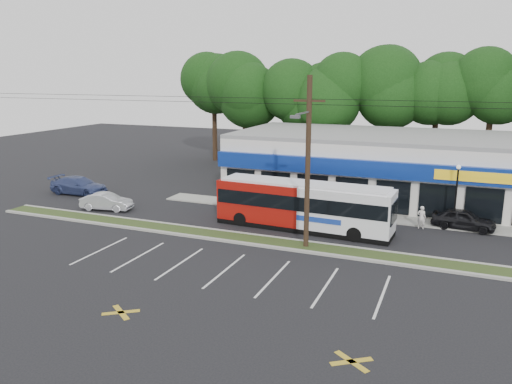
{
  "coord_description": "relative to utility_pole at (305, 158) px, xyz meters",
  "views": [
    {
      "loc": [
        10.88,
        -26.07,
        9.98
      ],
      "look_at": [
        -1.83,
        5.0,
        2.1
      ],
      "focal_mm": 35.0,
      "sensor_mm": 36.0,
      "label": 1
    }
  ],
  "objects": [
    {
      "name": "sidewalk",
      "position": [
        2.17,
        8.07,
        -5.36
      ],
      "size": [
        32.0,
        2.2,
        0.1
      ],
      "primitive_type": "cube",
      "color": "#9E9E93",
      "rests_on": "ground"
    },
    {
      "name": "ground",
      "position": [
        -2.83,
        -0.93,
        -5.41
      ],
      "size": [
        120.0,
        120.0,
        0.0
      ],
      "primitive_type": "plane",
      "color": "black",
      "rests_on": "ground"
    },
    {
      "name": "curb_south",
      "position": [
        -2.83,
        -0.78,
        -5.34
      ],
      "size": [
        40.0,
        0.25,
        0.14
      ],
      "primitive_type": "cube",
      "color": "#9E9E93",
      "rests_on": "ground"
    },
    {
      "name": "tree_line",
      "position": [
        1.17,
        25.07,
        3.0
      ],
      "size": [
        46.76,
        6.76,
        11.83
      ],
      "color": "black",
      "rests_on": "ground"
    },
    {
      "name": "pedestrian_a",
      "position": [
        6.17,
        6.65,
        -4.64
      ],
      "size": [
        0.58,
        0.4,
        1.55
      ],
      "primitive_type": "imported",
      "rotation": [
        0.0,
        0.0,
        3.09
      ],
      "color": "white",
      "rests_on": "ground"
    },
    {
      "name": "metrobus",
      "position": [
        -1.09,
        3.57,
        -3.74
      ],
      "size": [
        11.85,
        3.07,
        3.16
      ],
      "rotation": [
        0.0,
        0.0,
        -0.05
      ],
      "color": "#98110B",
      "rests_on": "ground"
    },
    {
      "name": "car_dark",
      "position": [
        8.77,
        7.57,
        -4.73
      ],
      "size": [
        4.18,
        2.09,
        1.37
      ],
      "primitive_type": "imported",
      "rotation": [
        0.0,
        0.0,
        1.45
      ],
      "color": "black",
      "rests_on": "ground"
    },
    {
      "name": "lamp_post",
      "position": [
        8.17,
        7.87,
        -2.74
      ],
      "size": [
        0.3,
        0.3,
        4.25
      ],
      "color": "black",
      "rests_on": "ground"
    },
    {
      "name": "curb_north",
      "position": [
        -2.83,
        0.92,
        -5.34
      ],
      "size": [
        40.0,
        0.25,
        0.14
      ],
      "primitive_type": "cube",
      "color": "#9E9E93",
      "rests_on": "ground"
    },
    {
      "name": "grass_strip",
      "position": [
        -2.83,
        0.07,
        -5.35
      ],
      "size": [
        40.0,
        1.6,
        0.12
      ],
      "primitive_type": "cube",
      "color": "#293817",
      "rests_on": "ground"
    },
    {
      "name": "utility_pole",
      "position": [
        0.0,
        0.0,
        0.0
      ],
      "size": [
        50.0,
        2.77,
        10.0
      ],
      "color": "black",
      "rests_on": "ground"
    },
    {
      "name": "car_blue",
      "position": [
        -21.83,
        5.88,
        -4.66
      ],
      "size": [
        5.22,
        2.22,
        1.5
      ],
      "primitive_type": "imported",
      "rotation": [
        0.0,
        0.0,
        1.59
      ],
      "color": "navy",
      "rests_on": "ground"
    },
    {
      "name": "strip_mall",
      "position": [
        2.67,
        14.99,
        -2.76
      ],
      "size": [
        25.0,
        12.55,
        5.3
      ],
      "color": "silver",
      "rests_on": "ground"
    },
    {
      "name": "pedestrian_b",
      "position": [
        -0.83,
        7.57,
        -4.48
      ],
      "size": [
        0.98,
        0.81,
        1.86
      ],
      "primitive_type": "imported",
      "rotation": [
        0.0,
        0.0,
        3.26
      ],
      "color": "#B4A7A2",
      "rests_on": "ground"
    },
    {
      "name": "car_silver",
      "position": [
        -16.3,
        2.57,
        -4.77
      ],
      "size": [
        4.07,
        2.04,
        1.28
      ],
      "primitive_type": "imported",
      "rotation": [
        0.0,
        0.0,
        1.75
      ],
      "color": "#A8A9B0",
      "rests_on": "ground"
    }
  ]
}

